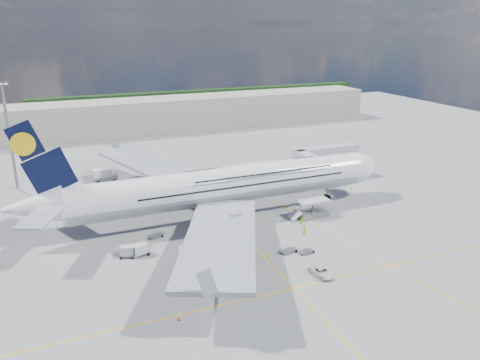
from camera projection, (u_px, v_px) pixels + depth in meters
name	position (u px, v px, depth m)	size (l,w,h in m)	color
ground	(242.00, 236.00, 88.10)	(300.00, 300.00, 0.00)	gray
taxi_line_main	(242.00, 235.00, 88.10)	(0.25, 220.00, 0.01)	#FFB70D
taxi_line_cross	(294.00, 288.00, 70.59)	(120.00, 0.25, 0.01)	#FFB70D
taxi_line_diag	(284.00, 207.00, 101.95)	(0.25, 100.00, 0.01)	#FFB70D
airliner	(225.00, 185.00, 94.77)	(77.26, 79.15, 23.71)	white
jet_bridge	(321.00, 156.00, 115.09)	(18.80, 12.10, 8.50)	#B7B7BC
cargo_loader	(312.00, 211.00, 96.35)	(8.53, 3.20, 3.67)	silver
light_mast	(9.00, 135.00, 108.76)	(3.00, 0.70, 25.50)	gray
terminal	(141.00, 116.00, 169.37)	(180.00, 16.00, 12.00)	#B2AD9E
tree_line	(206.00, 98.00, 223.95)	(160.00, 6.00, 8.00)	#193814
dolly_row_a	(127.00, 251.00, 79.83)	(3.53, 2.63, 2.00)	gray
dolly_row_b	(140.00, 250.00, 80.21)	(3.67, 2.67, 2.08)	gray
dolly_row_c	(185.00, 272.00, 74.56)	(2.91, 2.02, 0.39)	gray
dolly_back	(156.00, 235.00, 87.41)	(3.14, 2.41, 0.41)	gray
dolly_nose_far	(306.00, 251.00, 81.31)	(2.95, 1.85, 0.41)	gray
dolly_nose_near	(288.00, 250.00, 81.62)	(3.30, 2.22, 0.44)	gray
baggage_tug	(187.00, 248.00, 81.46)	(3.00, 1.92, 1.73)	white
catering_truck_inner	(194.00, 185.00, 109.19)	(7.95, 4.36, 4.48)	gray
catering_truck_outer	(105.00, 176.00, 117.03)	(5.99, 2.42, 3.55)	gray
service_van	(322.00, 272.00, 73.90)	(2.12, 4.60, 1.28)	silver
crew_nose	(351.00, 188.00, 111.08)	(0.62, 0.41, 1.69)	#DBEC18
crew_loader	(302.00, 221.00, 92.30)	(0.82, 0.64, 1.68)	#A8E418
crew_wing	(204.00, 260.00, 77.13)	(1.11, 0.46, 1.89)	#A7FC1A
crew_van	(304.00, 230.00, 88.20)	(0.86, 0.56, 1.76)	#9DED18
crew_tug	(268.00, 257.00, 78.20)	(1.03, 0.59, 1.60)	#D6FF1A
cone_nose	(352.00, 203.00, 103.11)	(0.41, 0.41, 0.53)	#EA590C
cone_wing_left_inner	(200.00, 198.00, 106.06)	(0.44, 0.44, 0.56)	#EA590C
cone_wing_left_outer	(130.00, 190.00, 111.09)	(0.46, 0.46, 0.59)	#EA590C
cone_wing_right_inner	(199.00, 239.00, 86.25)	(0.41, 0.41, 0.52)	#EA590C
cone_wing_right_outer	(178.00, 319.00, 62.86)	(0.44, 0.44, 0.56)	#EA590C
cone_tail	(0.00, 266.00, 76.55)	(0.44, 0.44, 0.56)	#EA590C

